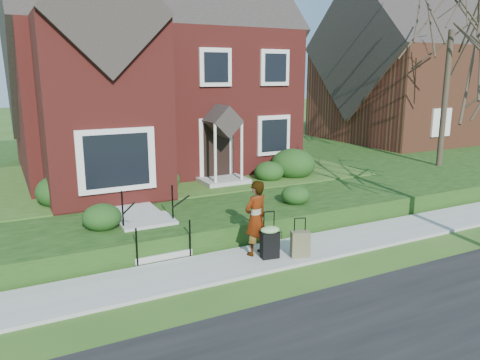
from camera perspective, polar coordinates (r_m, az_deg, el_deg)
ground at (r=11.64m, az=4.14°, el=-9.34°), size 120.00×120.00×0.00m
sidewalk at (r=11.63m, az=4.14°, el=-9.16°), size 60.00×1.60×0.08m
terrace at (r=22.65m, az=-1.63°, el=2.46°), size 44.00×20.00×0.60m
walkway at (r=14.99m, az=-14.27°, el=-2.07°), size 1.20×6.00×0.06m
main_house at (r=19.57m, az=-11.56°, el=15.17°), size 10.40×10.20×9.40m
neighbour_house at (r=29.62m, az=20.25°, el=13.76°), size 9.40×8.00×9.20m
front_steps at (r=12.11m, az=-10.72°, el=-6.25°), size 1.40×2.02×1.50m
foundation_shrubs at (r=15.68m, az=-3.51°, el=0.66°), size 9.82×4.49×1.16m
woman at (r=11.28m, az=1.93°, el=-4.65°), size 0.77×0.61×1.84m
suitcase_black at (r=11.22m, az=3.66°, el=-7.34°), size 0.53×0.45×1.15m
suitcase_olive at (r=11.40m, az=7.35°, el=-7.74°), size 0.50×0.38×0.96m
tree_gap at (r=21.22m, az=24.53°, el=17.74°), size 6.01×6.01×8.58m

